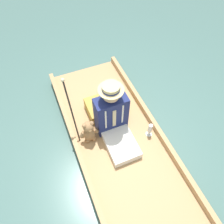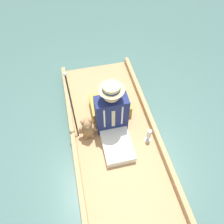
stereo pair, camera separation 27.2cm
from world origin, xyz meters
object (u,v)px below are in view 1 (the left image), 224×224
(teddy_bear, at_px, (89,132))
(wine_glass, at_px, (150,129))
(seated_person, at_px, (114,118))
(walking_cane, at_px, (71,108))

(teddy_bear, bearing_deg, wine_glass, 162.62)
(seated_person, height_order, walking_cane, walking_cane)
(seated_person, bearing_deg, walking_cane, -26.33)
(walking_cane, bearing_deg, wine_glass, 155.48)
(seated_person, xyz_separation_m, teddy_bear, (0.33, -0.01, -0.14))
(wine_glass, bearing_deg, teddy_bear, -17.38)
(wine_glass, bearing_deg, seated_person, -27.87)
(seated_person, relative_size, walking_cane, 0.89)
(walking_cane, bearing_deg, teddy_bear, 128.78)
(seated_person, xyz_separation_m, wine_glass, (-0.43, 0.23, -0.19))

